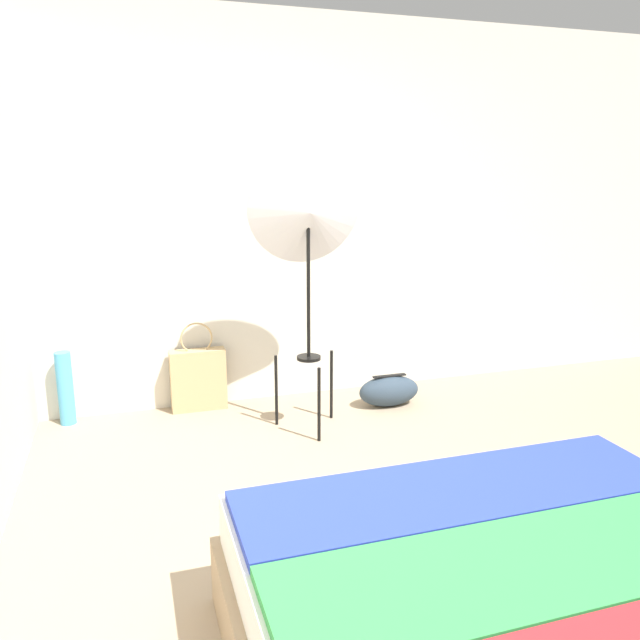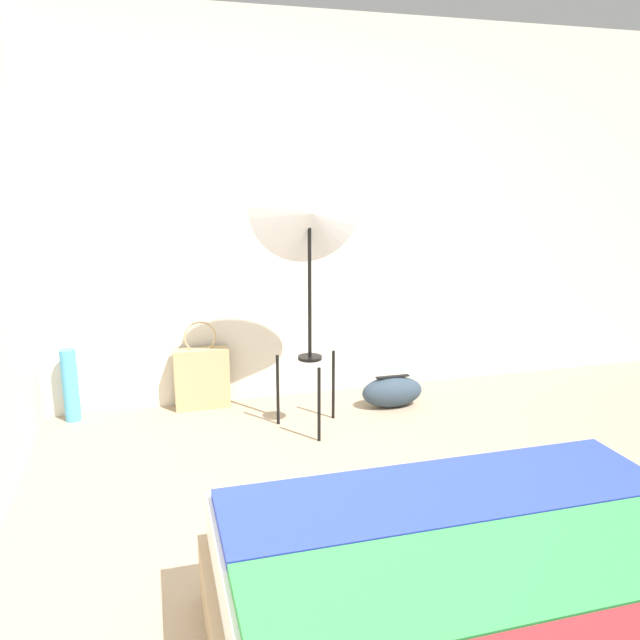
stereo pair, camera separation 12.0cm
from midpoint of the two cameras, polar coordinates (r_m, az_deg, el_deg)
ground_plane at (r=2.55m, az=3.29°, el=-24.91°), size 14.00×14.00×0.00m
wall_back at (r=4.27m, az=-7.76°, el=9.54°), size 8.00×0.05×2.60m
photo_umbrella at (r=3.70m, az=-2.04°, el=9.78°), size 0.70×0.37×1.72m
tote_bag at (r=4.32m, az=-11.85°, el=-5.26°), size 0.37×0.11×0.61m
duffel_bag at (r=4.35m, az=5.53°, el=-6.46°), size 0.43×0.21×0.22m
paper_roll at (r=4.32m, az=-23.00°, el=-5.78°), size 0.10×0.10×0.48m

